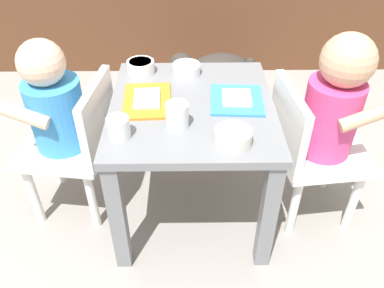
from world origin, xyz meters
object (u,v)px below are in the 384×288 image
Objects in this scene: cereal_bowl_right_side at (141,66)px; seated_child_right at (328,112)px; water_cup_left at (177,117)px; water_cup_right at (119,129)px; food_tray_right at (237,99)px; dining_table at (192,127)px; cereal_bowl_left_side at (233,136)px; veggie_bowl_far at (186,69)px; dog at (213,72)px; seated_child_left at (60,113)px; food_tray_left at (147,100)px.

seated_child_right is at bearing -20.80° from cereal_bowl_right_side.
water_cup_left is 0.16m from water_cup_right.
cereal_bowl_right_side reaches higher than food_tray_right.
food_tray_right reaches higher than dining_table.
cereal_bowl_right_side reaches higher than cereal_bowl_left_side.
cereal_bowl_left_side is (-0.30, -0.17, 0.04)m from seated_child_right.
seated_child_right is 3.67× the size of food_tray_right.
dining_table is at bearing -85.12° from veggie_bowl_far.
water_cup_left is 0.77× the size of veggie_bowl_far.
dog is at bearing 89.84° from cereal_bowl_left_side.
water_cup_left is (0.36, -0.13, 0.07)m from seated_child_left.
veggie_bowl_far is at bearing -104.60° from dog.
cereal_bowl_left_side reaches higher than food_tray_left.
water_cup_left is (-0.15, -0.77, 0.27)m from dog.
food_tray_right is 0.21m from cereal_bowl_left_side.
seated_child_right reaches higher than food_tray_right.
water_cup_right is at bearing 173.71° from cereal_bowl_left_side.
dog is 0.83m from water_cup_left.
seated_child_right reaches higher than seated_child_left.
seated_child_left is 10.35× the size of water_cup_right.
seated_child_right is (0.81, -0.04, 0.02)m from seated_child_left.
water_cup_left reaches higher than veggie_bowl_far.
veggie_bowl_far is at bearing 85.15° from water_cup_left.
veggie_bowl_far is (-0.02, 0.19, 0.10)m from dining_table.
dining_table reaches higher than dog.
veggie_bowl_far is at bearing 153.79° from seated_child_right.
food_tray_left reaches higher than dining_table.
cereal_bowl_right_side is 0.99× the size of veggie_bowl_far.
water_cup_left reaches higher than cereal_bowl_left_side.
cereal_bowl_right_side is at bearing 37.10° from seated_child_left.
cereal_bowl_left_side is at bearing -98.56° from food_tray_right.
seated_child_left is 0.43m from veggie_bowl_far.
food_tray_right is at bearing -87.45° from dog.
dining_table is at bearing -49.73° from cereal_bowl_right_side.
seated_child_left is 1.51× the size of dog.
veggie_bowl_far is (0.18, 0.35, -0.01)m from water_cup_right.
water_cup_right is at bearing -140.86° from dining_table.
water_cup_right is at bearing -94.01° from cereal_bowl_right_side.
cereal_bowl_right_side is (-0.57, 0.22, 0.04)m from seated_child_right.
veggie_bowl_far is (-0.12, -0.47, 0.26)m from dog.
food_tray_left is 0.21m from veggie_bowl_far.
dog is (-0.30, 0.67, -0.22)m from seated_child_right.
water_cup_right is at bearing -152.28° from food_tray_right.
seated_child_left reaches higher than water_cup_left.
veggie_bowl_far is at bearing -3.93° from cereal_bowl_right_side.
cereal_bowl_left_side is at bearing -6.29° from water_cup_right.
dog is at bearing 69.80° from water_cup_right.
water_cup_right is 0.36m from cereal_bowl_right_side.
cereal_bowl_left_side is (0.30, -0.03, -0.00)m from water_cup_right.
cereal_bowl_right_side is at bearing 159.20° from seated_child_right.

